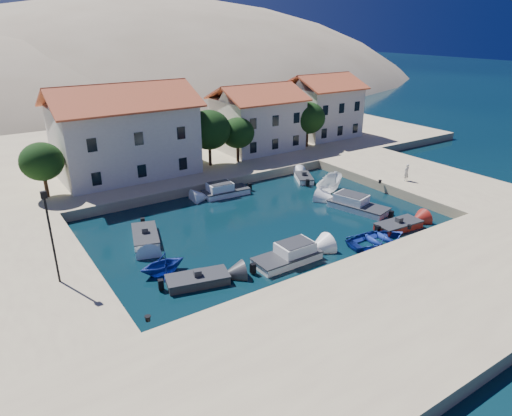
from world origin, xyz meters
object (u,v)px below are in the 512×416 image
at_px(cabin_cruiser_south, 287,256).
at_px(building_right, 322,105).
at_px(building_left, 124,129).
at_px(rowboat_south, 377,244).
at_px(pedestrian, 406,172).
at_px(boat_east, 328,193).
at_px(cabin_cruiser_east, 358,205).
at_px(lamppost, 50,229).
at_px(building_mid, 257,116).

bearing_deg(cabin_cruiser_south, building_right, 44.73).
relative_size(building_left, rowboat_south, 2.79).
xyz_separation_m(building_right, cabin_cruiser_south, (-26.54, -26.70, -5.00)).
height_order(building_left, pedestrian, building_left).
bearing_deg(boat_east, cabin_cruiser_south, 98.70).
bearing_deg(pedestrian, rowboat_south, 28.39).
bearing_deg(building_left, rowboat_south, -66.67).
xyz_separation_m(building_left, cabin_cruiser_east, (15.23, -20.34, -5.46)).
bearing_deg(rowboat_south, cabin_cruiser_south, 86.48).
distance_m(building_left, cabin_cruiser_east, 25.99).
bearing_deg(lamppost, cabin_cruiser_east, -0.72).
height_order(lamppost, rowboat_south, lamppost).
height_order(building_left, cabin_cruiser_east, building_left).
bearing_deg(boat_east, lamppost, 71.59).
xyz_separation_m(rowboat_south, pedestrian, (12.20, 7.38, 1.91)).
bearing_deg(lamppost, building_right, 27.93).
relative_size(lamppost, rowboat_south, 1.18).
xyz_separation_m(building_left, boat_east, (16.01, -15.31, -5.94)).
relative_size(building_right, cabin_cruiser_east, 1.55).
bearing_deg(cabin_cruiser_east, lamppost, 73.70).
relative_size(building_mid, rowboat_south, 1.99).
distance_m(lamppost, boat_east, 28.31).
xyz_separation_m(cabin_cruiser_south, rowboat_south, (7.90, -1.63, -0.48)).
bearing_deg(lamppost, cabin_cruiser_south, -17.43).
bearing_deg(building_left, pedestrian, -38.82).
distance_m(cabin_cruiser_south, pedestrian, 20.95).
distance_m(cabin_cruiser_south, boat_east, 15.68).
bearing_deg(rowboat_south, building_left, 31.48).
xyz_separation_m(cabin_cruiser_south, cabin_cruiser_east, (11.78, 4.36, 0.00)).
relative_size(building_left, pedestrian, 8.05).
xyz_separation_m(building_right, cabin_cruiser_east, (-14.77, -22.34, -5.00)).
height_order(rowboat_south, pedestrian, pedestrian).
relative_size(building_mid, cabin_cruiser_east, 1.72).
distance_m(building_right, boat_east, 22.92).
bearing_deg(lamppost, rowboat_south, -15.48).
height_order(building_left, lamppost, building_left).
height_order(cabin_cruiser_south, rowboat_south, cabin_cruiser_south).
distance_m(building_right, pedestrian, 22.21).
height_order(building_left, building_mid, building_left).
bearing_deg(cabin_cruiser_east, rowboat_south, 131.52).
relative_size(building_left, cabin_cruiser_south, 2.81).
distance_m(building_mid, lamppost, 36.21).
height_order(building_mid, cabin_cruiser_south, building_mid).
bearing_deg(rowboat_south, boat_east, -14.74).
xyz_separation_m(building_left, lamppost, (-11.50, -20.00, -1.18)).
height_order(cabin_cruiser_south, cabin_cruiser_east, same).
height_order(building_left, rowboat_south, building_left).
bearing_deg(pedestrian, building_right, -109.87).
bearing_deg(cabin_cruiser_east, cabin_cruiser_south, 94.74).
relative_size(cabin_cruiser_east, pedestrian, 3.34).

